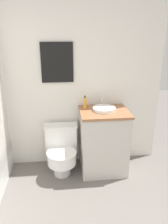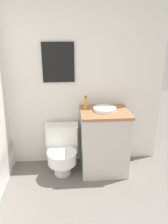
% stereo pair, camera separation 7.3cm
% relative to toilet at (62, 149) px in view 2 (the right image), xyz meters
% --- Properties ---
extents(wall_back, '(3.10, 0.07, 2.50)m').
position_rel_toilet_xyz_m(wall_back, '(-0.19, 0.28, 0.93)').
color(wall_back, white).
rests_on(wall_back, ground_plane).
extents(toilet, '(0.43, 0.51, 0.62)m').
position_rel_toilet_xyz_m(toilet, '(0.00, 0.00, 0.00)').
color(toilet, white).
rests_on(toilet, ground_plane).
extents(vanity, '(0.61, 0.52, 0.84)m').
position_rel_toilet_xyz_m(vanity, '(0.55, -0.02, 0.10)').
color(vanity, beige).
rests_on(vanity, ground_plane).
extents(sink, '(0.28, 0.32, 0.13)m').
position_rel_toilet_xyz_m(sink, '(0.55, 0.00, 0.54)').
color(sink, white).
rests_on(sink, vanity).
extents(soap_bottle, '(0.04, 0.04, 0.17)m').
position_rel_toilet_xyz_m(soap_bottle, '(0.32, 0.09, 0.59)').
color(soap_bottle, gold).
rests_on(soap_bottle, vanity).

